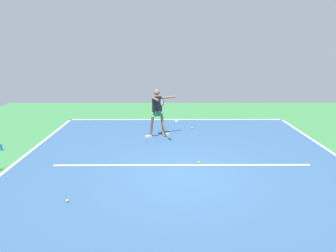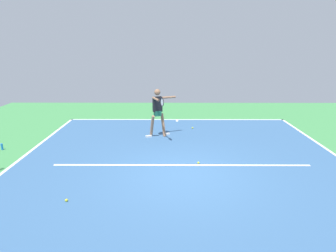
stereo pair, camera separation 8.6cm
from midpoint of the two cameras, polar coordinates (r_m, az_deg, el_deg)
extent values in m
plane|color=#428E4C|center=(8.03, 2.70, -9.59)|extent=(20.14, 20.14, 0.00)
cube|color=#38608E|center=(8.03, 2.70, -9.58)|extent=(10.16, 12.09, 0.00)
cube|color=white|center=(13.68, 1.44, 1.30)|extent=(10.16, 0.10, 0.01)
cube|color=white|center=(9.26, -30.55, -8.34)|extent=(0.10, 12.09, 0.01)
cube|color=white|center=(8.61, 2.49, -7.74)|extent=(7.62, 0.10, 0.01)
cube|color=white|center=(13.49, 1.47, 1.08)|extent=(0.10, 0.30, 0.01)
cylinder|color=#9E7051|center=(11.20, -1.27, 0.23)|extent=(0.25, 0.41, 0.89)
cube|color=white|center=(11.36, -0.58, -1.61)|extent=(0.26, 0.19, 0.07)
cylinder|color=#9E7051|center=(11.04, -3.48, -0.03)|extent=(0.25, 0.41, 0.89)
cube|color=white|center=(11.11, -4.15, -2.06)|extent=(0.26, 0.19, 0.07)
cube|color=#1E664C|center=(10.99, -2.40, 2.55)|extent=(0.31, 0.28, 0.20)
cube|color=black|center=(10.92, -2.42, 4.32)|extent=(0.38, 0.30, 0.57)
sphere|color=#9E7051|center=(10.84, -2.45, 6.71)|extent=(0.23, 0.23, 0.23)
cylinder|color=#9E7051|center=(11.04, -0.21, 5.71)|extent=(0.56, 0.30, 0.08)
cylinder|color=#9E7051|center=(10.55, -2.75, 5.37)|extent=(0.30, 0.56, 0.08)
cylinder|color=black|center=(10.18, -1.97, 5.00)|extent=(0.11, 0.21, 0.03)
torus|color=black|center=(9.96, -1.46, 4.76)|extent=(0.14, 0.28, 0.29)
cylinder|color=silver|center=(9.96, -1.46, 4.76)|extent=(0.10, 0.23, 0.25)
sphere|color=yellow|center=(7.13, -19.67, -13.79)|extent=(0.07, 0.07, 0.07)
sphere|color=yellow|center=(8.74, 5.81, -7.24)|extent=(0.07, 0.07, 0.07)
sphere|color=yellow|center=(12.25, 4.56, -0.36)|extent=(0.07, 0.07, 0.07)
cylinder|color=blue|center=(11.25, -30.40, -3.66)|extent=(0.07, 0.07, 0.22)
camera|label=1|loc=(0.04, -90.27, -0.08)|focal=30.73mm
camera|label=2|loc=(0.04, 89.73, 0.08)|focal=30.73mm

